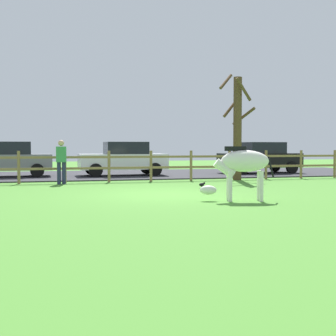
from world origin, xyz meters
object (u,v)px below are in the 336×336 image
Objects in this scene: visitor_near_fence at (61,160)px; bare_tree at (237,125)px; parked_car_white at (123,158)px; parked_car_black at (260,157)px; zebra at (242,165)px; crow_on_grass at (202,184)px; parked_car_grey at (6,159)px.

bare_tree is at bearing 2.72° from visitor_near_fence.
parked_car_black is (7.03, 0.13, 0.00)m from parked_car_white.
crow_on_grass is at bearing 87.12° from zebra.
parked_car_white reaches higher than crow_on_grass.
parked_car_grey is 12.23m from parked_car_black.
bare_tree is at bearing -22.04° from parked_car_grey.
bare_tree reaches higher than parked_car_white.
parked_car_grey reaches higher than crow_on_grass.
bare_tree is at bearing -128.27° from parked_car_black.
bare_tree is at bearing 67.61° from zebra.
crow_on_grass is (0.18, 3.66, -0.80)m from zebra.
parked_car_white and parked_car_black have the same top height.
parked_car_grey is at bearing 121.70° from zebra.
crow_on_grass is 8.70m from parked_car_black.
parked_car_grey is at bearing 178.69° from parked_car_black.
parked_car_grey is 1.00× the size of parked_car_black.
bare_tree is 5.62m from parked_car_white.
parked_car_grey is at bearing 175.44° from parked_car_white.
zebra is at bearing -56.42° from visitor_near_fence.
parked_car_black reaches higher than zebra.
visitor_near_fence is at bearing -61.42° from parked_car_grey.
parked_car_grey reaches higher than zebra.
bare_tree is 7.56m from zebra.
parked_car_white is (-1.59, 6.62, 0.72)m from crow_on_grass.
parked_car_grey is at bearing 118.58° from visitor_near_fence.
visitor_near_fence is (2.27, -4.16, 0.06)m from parked_car_grey.
crow_on_grass is at bearing -46.03° from parked_car_grey.
zebra is 3.75m from crow_on_grass.
bare_tree reaches higher than visitor_near_fence.
visitor_near_fence is (-7.17, -0.34, -1.38)m from bare_tree.
parked_car_white reaches higher than zebra.
zebra is 0.47× the size of parked_car_black.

